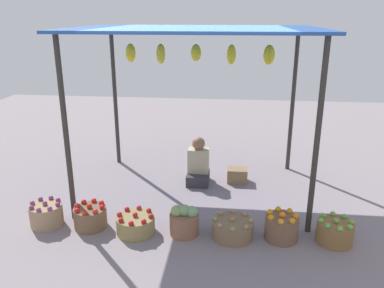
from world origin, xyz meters
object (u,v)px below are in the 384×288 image
object	(u,v)px
basket_purple_onions	(46,214)
wooden_crate_near_vendor	(237,175)
basket_cabbages	(184,221)
basket_oranges	(282,227)
basket_red_apples	(136,224)
basket_potatoes	(233,229)
basket_green_apples	(335,232)
vendor_person	(198,165)
basket_red_tomatoes	(90,217)

from	to	relation	value
basket_purple_onions	wooden_crate_near_vendor	world-z (taller)	basket_purple_onions
basket_cabbages	basket_oranges	bearing A→B (deg)	0.99
basket_cabbages	basket_oranges	distance (m)	1.21
basket_red_apples	wooden_crate_near_vendor	size ratio (longest dim) A/B	1.49
basket_potatoes	wooden_crate_near_vendor	distance (m)	1.73
wooden_crate_near_vendor	basket_cabbages	bearing A→B (deg)	-111.28
basket_purple_onions	basket_oranges	bearing A→B (deg)	-0.18
basket_purple_onions	basket_green_apples	size ratio (longest dim) A/B	0.96
vendor_person	basket_cabbages	xyz separation A→B (m)	(-0.03, -1.62, -0.12)
basket_purple_onions	basket_oranges	size ratio (longest dim) A/B	1.02
basket_red_tomatoes	basket_oranges	distance (m)	2.46
basket_red_tomatoes	basket_green_apples	xyz separation A→B (m)	(3.10, -0.02, -0.01)
vendor_person	wooden_crate_near_vendor	xyz separation A→B (m)	(0.64, 0.10, -0.18)
vendor_person	basket_red_apples	size ratio (longest dim) A/B	1.59
basket_potatoes	basket_green_apples	world-z (taller)	basket_green_apples
basket_cabbages	wooden_crate_near_vendor	bearing A→B (deg)	68.72
basket_cabbages	basket_green_apples	xyz separation A→B (m)	(1.85, 0.01, -0.04)
basket_red_tomatoes	basket_potatoes	distance (m)	1.86
basket_green_apples	basket_red_apples	bearing A→B (deg)	-178.94
basket_red_apples	basket_purple_onions	bearing A→B (deg)	177.06
basket_purple_onions	basket_cabbages	size ratio (longest dim) A/B	1.04
basket_oranges	basket_potatoes	bearing A→B (deg)	-177.65
basket_potatoes	basket_oranges	world-z (taller)	basket_oranges
basket_red_apples	basket_green_apples	bearing A→B (deg)	1.06
vendor_person	basket_purple_onions	size ratio (longest dim) A/B	1.83
basket_red_tomatoes	wooden_crate_near_vendor	world-z (taller)	basket_red_tomatoes
basket_red_apples	basket_potatoes	xyz separation A→B (m)	(1.23, 0.03, -0.00)
basket_purple_onions	basket_oranges	distance (m)	3.06
basket_purple_onions	basket_red_apples	size ratio (longest dim) A/B	0.87
basket_red_apples	basket_oranges	bearing A→B (deg)	1.65
vendor_person	basket_potatoes	distance (m)	1.74
basket_red_tomatoes	basket_green_apples	size ratio (longest dim) A/B	0.96
basket_red_tomatoes	basket_potatoes	size ratio (longest dim) A/B	0.82
basket_purple_onions	basket_potatoes	xyz separation A→B (m)	(2.45, -0.03, -0.04)
basket_green_apples	basket_oranges	bearing A→B (deg)	179.37
basket_red_tomatoes	vendor_person	bearing A→B (deg)	51.16
basket_red_tomatoes	wooden_crate_near_vendor	distance (m)	2.55
basket_potatoes	basket_red_tomatoes	bearing A→B (deg)	178.69
vendor_person	basket_cabbages	size ratio (longest dim) A/B	1.91
basket_red_tomatoes	basket_red_apples	distance (m)	0.63
basket_red_apples	wooden_crate_near_vendor	bearing A→B (deg)	53.54
vendor_person	basket_purple_onions	xyz separation A→B (m)	(-1.87, -1.59, -0.15)
basket_red_apples	basket_oranges	distance (m)	1.84
basket_potatoes	basket_green_apples	bearing A→B (deg)	0.81
basket_potatoes	basket_oranges	size ratio (longest dim) A/B	1.24
wooden_crate_near_vendor	basket_red_apples	bearing A→B (deg)	-126.46
vendor_person	basket_oranges	xyz separation A→B (m)	(1.19, -1.60, -0.14)
basket_purple_onions	basket_potatoes	size ratio (longest dim) A/B	0.82
basket_red_tomatoes	basket_cabbages	distance (m)	1.25
basket_red_tomatoes	basket_red_apples	world-z (taller)	basket_red_tomatoes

